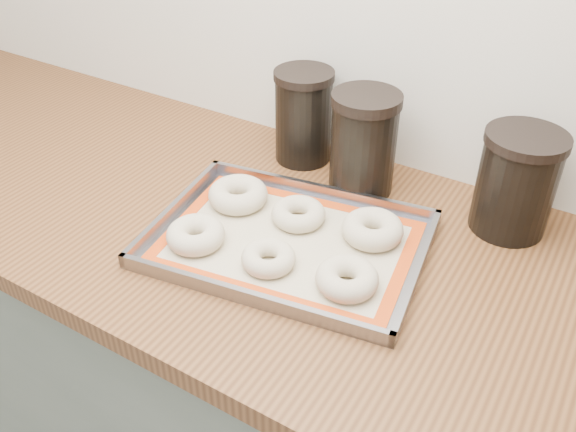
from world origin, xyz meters
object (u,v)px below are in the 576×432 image
Objects in this scene: bagel_front_right at (347,278)px; canister_right at (516,182)px; bagel_back_left at (238,195)px; bagel_back_right at (372,229)px; canister_mid at (363,143)px; canister_left at (303,116)px; bagel_back_mid at (298,214)px; baking_tray at (288,241)px; bagel_front_left at (196,235)px; bagel_front_mid at (268,258)px.

bagel_front_right is 0.35m from canister_right.
bagel_back_left and bagel_back_right have the same top height.
canister_mid is at bearing 111.80° from bagel_front_right.
bagel_back_mid is at bearing -61.77° from canister_left.
bagel_back_right reaches higher than baking_tray.
bagel_front_left is at bearing -128.50° from bagel_back_mid.
canister_right is (0.28, 0.02, -0.01)m from canister_mid.
bagel_back_mid is at bearing -170.12° from bagel_back_right.
baking_tray is 0.07m from bagel_back_mid.
bagel_front_mid is 0.31m from canister_mid.
canister_mid is (0.02, 0.30, 0.08)m from bagel_front_mid.
bagel_front_right is at bearing -20.11° from baking_tray.
canister_left is at bearing 163.72° from canister_mid.
bagel_back_left is at bearing -156.51° from canister_right.
baking_tray is 2.62× the size of canister_left.
bagel_back_right is 0.18m from canister_mid.
bagel_front_right reaches higher than bagel_back_mid.
bagel_back_mid is (0.13, 0.01, -0.00)m from bagel_back_left.
bagel_back_left is at bearing 93.74° from bagel_front_left.
baking_tray is at bearing -64.68° from canister_left.
bagel_back_left is (-0.28, 0.10, 0.00)m from bagel_front_right.
bagel_front_right reaches higher than baking_tray.
canister_right is (0.19, 0.16, 0.07)m from bagel_back_right.
canister_mid is (0.04, 0.16, 0.08)m from bagel_back_mid.
canister_left is (-0.11, 0.21, 0.08)m from bagel_back_mid.
bagel_front_mid is (0.14, 0.02, -0.00)m from bagel_front_left.
bagel_back_right reaches higher than bagel_front_mid.
bagel_front_mid is at bearing -68.61° from canister_left.
bagel_back_mid is at bearing -104.93° from canister_mid.
baking_tray is 2.72× the size of canister_right.
bagel_front_right is 0.52× the size of canister_left.
canister_mid reaches higher than canister_left.
baking_tray is 0.40m from canister_right.
bagel_back_mid is 0.14m from bagel_back_right.
bagel_front_left is at bearing -86.26° from bagel_back_left.
bagel_front_right is at bearing -68.20° from canister_mid.
canister_left reaches higher than bagel_front_right.
canister_mid is (0.17, 0.17, 0.08)m from bagel_back_left.
bagel_front_left is (-0.13, -0.09, 0.02)m from baking_tray.
canister_left is at bearing 89.34° from bagel_front_left.
bagel_front_left is 0.90× the size of bagel_back_left.
baking_tray is at bearing -20.53° from bagel_back_left.
bagel_front_left is 0.14m from bagel_front_mid.
baking_tray is 0.15m from bagel_back_right.
bagel_back_right is at bearing 98.31° from bagel_front_right.
bagel_front_left is 0.94× the size of bagel_back_right.
bagel_back_left is 1.15× the size of bagel_back_mid.
bagel_front_mid is at bearing -133.49° from canister_right.
bagel_back_right is at bearing -37.02° from canister_left.
canister_left is at bearing 115.32° from baking_tray.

